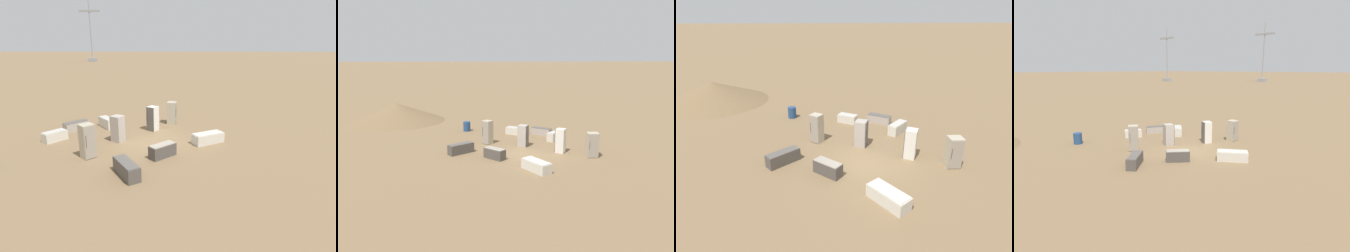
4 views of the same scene
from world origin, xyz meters
The scene contains 14 objects.
ground_plane centered at (0.00, 0.00, 0.00)m, with size 1000.00×1000.00×0.00m, color brown.
power_pylon_0 centered at (-39.85, 101.09, 7.87)m, with size 8.86×3.04×25.31m.
power_pylon_1 centered at (-76.52, 77.15, 7.45)m, with size 8.39×2.88×23.96m.
discarded_fridge_0 centered at (0.76, -2.05, 0.36)m, with size 1.47×1.49×0.72m.
discarded_fridge_1 centered at (3.35, 0.33, 0.32)m, with size 2.06×1.68×0.64m.
discarded_fridge_2 centered at (-5.87, 2.37, 0.30)m, with size 1.54×1.77×0.61m.
discarded_fridge_3 centered at (-3.83, 3.15, 0.36)m, with size 1.57×1.62×0.72m.
discarded_fridge_4 centered at (-2.24, 0.26, 0.82)m, with size 0.91×0.92×1.63m.
discarded_fridge_5 centered at (-0.67, -4.36, 0.35)m, with size 1.58×1.86×0.71m.
discarded_fridge_6 centered at (-0.38, 2.69, 0.86)m, with size 0.88×0.88×1.71m.
discarded_fridge_7 centered at (0.86, 4.59, 0.84)m, with size 0.73×0.79×1.68m.
discarded_fridge_8 centered at (-6.25, 0.01, 0.31)m, with size 1.37×1.57×0.62m.
discarded_fridge_9 centered at (-3.17, -2.42, 0.92)m, with size 0.90×0.91×1.84m.
rusty_barrel centered at (-7.85, -4.21, 0.43)m, with size 0.64×0.64×0.87m.
Camera 4 is at (11.36, -13.92, 5.78)m, focal length 28.00 mm.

